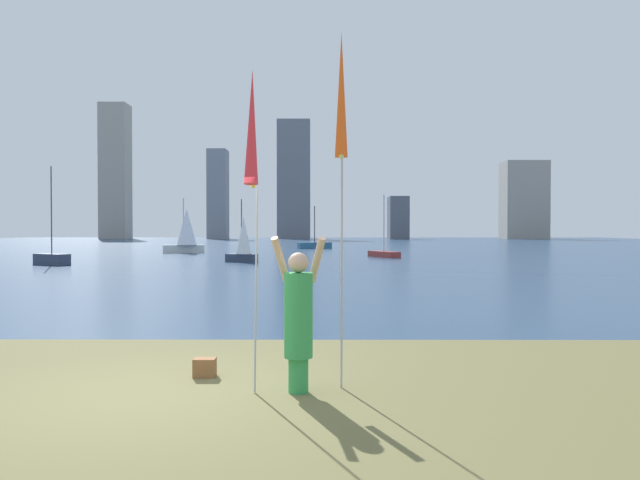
{
  "coord_description": "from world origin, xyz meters",
  "views": [
    {
      "loc": [
        2.0,
        -6.98,
        1.93
      ],
      "look_at": [
        1.92,
        8.45,
        1.63
      ],
      "focal_mm": 34.13,
      "sensor_mm": 36.0,
      "label": 1
    }
  ],
  "objects_px": {
    "kite_flag_right": "(341,102)",
    "bag": "(205,367)",
    "person": "(298,316)",
    "sailboat_4": "(186,230)",
    "sailboat_3": "(52,259)",
    "sailboat_5": "(243,241)",
    "sailboat_2": "(315,245)",
    "sailboat_6": "(384,253)",
    "kite_flag_left": "(252,133)"
  },
  "relations": [
    {
      "from": "sailboat_2",
      "to": "kite_flag_left",
      "type": "bearing_deg",
      "value": -90.0
    },
    {
      "from": "sailboat_4",
      "to": "sailboat_6",
      "type": "distance_m",
      "value": 16.2
    },
    {
      "from": "sailboat_5",
      "to": "sailboat_6",
      "type": "xyz_separation_m",
      "value": [
        8.6,
        5.84,
        -0.95
      ]
    },
    {
      "from": "person",
      "to": "sailboat_2",
      "type": "xyz_separation_m",
      "value": [
        -0.51,
        50.09,
        -0.57
      ]
    },
    {
      "from": "sailboat_4",
      "to": "sailboat_3",
      "type": "bearing_deg",
      "value": -103.06
    },
    {
      "from": "bag",
      "to": "sailboat_3",
      "type": "distance_m",
      "value": 26.97
    },
    {
      "from": "kite_flag_right",
      "to": "sailboat_3",
      "type": "bearing_deg",
      "value": 120.77
    },
    {
      "from": "sailboat_2",
      "to": "sailboat_6",
      "type": "height_order",
      "value": "sailboat_6"
    },
    {
      "from": "sailboat_4",
      "to": "sailboat_5",
      "type": "bearing_deg",
      "value": -64.12
    },
    {
      "from": "sailboat_3",
      "to": "person",
      "type": "bearing_deg",
      "value": -60.47
    },
    {
      "from": "bag",
      "to": "sailboat_2",
      "type": "relative_size",
      "value": 0.07
    },
    {
      "from": "person",
      "to": "sailboat_5",
      "type": "distance_m",
      "value": 27.77
    },
    {
      "from": "kite_flag_left",
      "to": "bag",
      "type": "bearing_deg",
      "value": 126.62
    },
    {
      "from": "person",
      "to": "sailboat_5",
      "type": "relative_size",
      "value": 0.51
    },
    {
      "from": "kite_flag_right",
      "to": "sailboat_4",
      "type": "bearing_deg",
      "value": 105.31
    },
    {
      "from": "person",
      "to": "sailboat_2",
      "type": "height_order",
      "value": "sailboat_2"
    },
    {
      "from": "sailboat_3",
      "to": "sailboat_2",
      "type": "bearing_deg",
      "value": 62.31
    },
    {
      "from": "kite_flag_right",
      "to": "sailboat_6",
      "type": "bearing_deg",
      "value": 83.38
    },
    {
      "from": "person",
      "to": "sailboat_4",
      "type": "height_order",
      "value": "sailboat_4"
    },
    {
      "from": "sailboat_3",
      "to": "bag",
      "type": "bearing_deg",
      "value": -62.0
    },
    {
      "from": "kite_flag_right",
      "to": "sailboat_5",
      "type": "relative_size",
      "value": 1.2
    },
    {
      "from": "kite_flag_right",
      "to": "bag",
      "type": "distance_m",
      "value": 3.81
    },
    {
      "from": "person",
      "to": "sailboat_3",
      "type": "relative_size",
      "value": 0.36
    },
    {
      "from": "sailboat_3",
      "to": "sailboat_5",
      "type": "xyz_separation_m",
      "value": [
        9.65,
        2.88,
        0.87
      ]
    },
    {
      "from": "person",
      "to": "kite_flag_left",
      "type": "bearing_deg",
      "value": -150.36
    },
    {
      "from": "kite_flag_left",
      "to": "sailboat_3",
      "type": "bearing_deg",
      "value": 118.38
    },
    {
      "from": "sailboat_2",
      "to": "sailboat_5",
      "type": "height_order",
      "value": "sailboat_2"
    },
    {
      "from": "kite_flag_left",
      "to": "sailboat_5",
      "type": "relative_size",
      "value": 1.04
    },
    {
      "from": "bag",
      "to": "sailboat_3",
      "type": "relative_size",
      "value": 0.05
    },
    {
      "from": "sailboat_3",
      "to": "sailboat_6",
      "type": "height_order",
      "value": "sailboat_3"
    },
    {
      "from": "sailboat_3",
      "to": "sailboat_4",
      "type": "height_order",
      "value": "sailboat_3"
    },
    {
      "from": "bag",
      "to": "sailboat_2",
      "type": "distance_m",
      "value": 49.35
    },
    {
      "from": "kite_flag_left",
      "to": "sailboat_2",
      "type": "bearing_deg",
      "value": 90.0
    },
    {
      "from": "sailboat_5",
      "to": "sailboat_6",
      "type": "bearing_deg",
      "value": 34.15
    },
    {
      "from": "kite_flag_right",
      "to": "sailboat_6",
      "type": "relative_size",
      "value": 1.04
    },
    {
      "from": "kite_flag_left",
      "to": "sailboat_3",
      "type": "relative_size",
      "value": 0.73
    },
    {
      "from": "person",
      "to": "sailboat_6",
      "type": "relative_size",
      "value": 0.44
    },
    {
      "from": "kite_flag_left",
      "to": "bag",
      "type": "xyz_separation_m",
      "value": [
        -0.74,
        0.99,
        -2.89
      ]
    },
    {
      "from": "person",
      "to": "kite_flag_right",
      "type": "bearing_deg",
      "value": 36.46
    },
    {
      "from": "person",
      "to": "sailboat_4",
      "type": "bearing_deg",
      "value": 108.59
    },
    {
      "from": "sailboat_2",
      "to": "sailboat_3",
      "type": "relative_size",
      "value": 0.78
    },
    {
      "from": "kite_flag_left",
      "to": "person",
      "type": "bearing_deg",
      "value": 25.55
    },
    {
      "from": "sailboat_2",
      "to": "sailboat_5",
      "type": "xyz_separation_m",
      "value": [
        -3.75,
        -22.65,
        0.88
      ]
    },
    {
      "from": "person",
      "to": "sailboat_4",
      "type": "relative_size",
      "value": 0.43
    },
    {
      "from": "sailboat_6",
      "to": "bag",
      "type": "bearing_deg",
      "value": -99.75
    },
    {
      "from": "person",
      "to": "sailboat_3",
      "type": "xyz_separation_m",
      "value": [
        -13.91,
        24.56,
        -0.56
      ]
    },
    {
      "from": "kite_flag_right",
      "to": "sailboat_2",
      "type": "distance_m",
      "value": 49.88
    },
    {
      "from": "bag",
      "to": "sailboat_5",
      "type": "distance_m",
      "value": 26.88
    },
    {
      "from": "kite_flag_right",
      "to": "sailboat_2",
      "type": "xyz_separation_m",
      "value": [
        -1.03,
        49.77,
        -3.14
      ]
    },
    {
      "from": "sailboat_5",
      "to": "kite_flag_right",
      "type": "bearing_deg",
      "value": -80.0
    }
  ]
}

